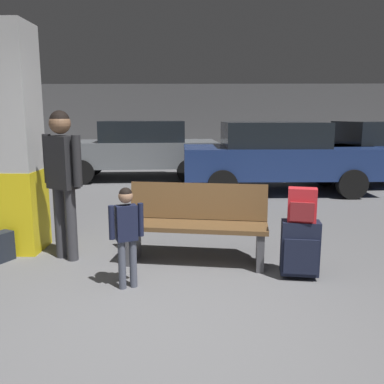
# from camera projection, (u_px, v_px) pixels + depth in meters

# --- Properties ---
(ground_plane) EXTENTS (18.00, 18.00, 0.10)m
(ground_plane) POSITION_uv_depth(u_px,v_px,m) (186.00, 214.00, 7.23)
(ground_plane) COLOR slate
(garage_back_wall) EXTENTS (18.00, 0.12, 2.80)m
(garage_back_wall) POSITION_uv_depth(u_px,v_px,m) (193.00, 122.00, 15.67)
(garage_back_wall) COLOR #565658
(garage_back_wall) RESTS_ON ground_plane
(structural_pillar) EXTENTS (0.57, 0.57, 2.71)m
(structural_pillar) POSITION_uv_depth(u_px,v_px,m) (13.00, 142.00, 4.94)
(structural_pillar) COLOR yellow
(structural_pillar) RESTS_ON ground_plane
(bench) EXTENTS (1.65, 0.71, 0.89)m
(bench) POSITION_uv_depth(u_px,v_px,m) (196.00, 224.00, 4.67)
(bench) COLOR brown
(bench) RESTS_ON ground_plane
(suitcase) EXTENTS (0.40, 0.27, 0.60)m
(suitcase) POSITION_uv_depth(u_px,v_px,m) (300.00, 248.00, 4.21)
(suitcase) COLOR #191E33
(suitcase) RESTS_ON ground_plane
(backpack_bright) EXTENTS (0.31, 0.24, 0.34)m
(backpack_bright) POSITION_uv_depth(u_px,v_px,m) (302.00, 205.00, 4.13)
(backpack_bright) COLOR red
(backpack_bright) RESTS_ON suitcase
(child) EXTENTS (0.31, 0.19, 0.99)m
(child) POSITION_uv_depth(u_px,v_px,m) (126.00, 227.00, 3.92)
(child) COLOR #4C5160
(child) RESTS_ON ground_plane
(adult) EXTENTS (0.51, 0.35, 1.71)m
(adult) POSITION_uv_depth(u_px,v_px,m) (62.00, 169.00, 4.66)
(adult) COLOR #38383D
(adult) RESTS_ON ground_plane
(backpack_dark_floor) EXTENTS (0.28, 0.32, 0.34)m
(backpack_dark_floor) POSITION_uv_depth(u_px,v_px,m) (0.00, 247.00, 4.73)
(backpack_dark_floor) COLOR #1E232D
(backpack_dark_floor) RESTS_ON ground_plane
(parked_car_far) EXTENTS (4.24, 2.09, 1.51)m
(parked_car_far) POSITION_uv_depth(u_px,v_px,m) (139.00, 148.00, 10.75)
(parked_car_far) COLOR slate
(parked_car_far) RESTS_ON ground_plane
(parked_car_near) EXTENTS (4.17, 1.94, 1.51)m
(parked_car_near) POSITION_uv_depth(u_px,v_px,m) (277.00, 155.00, 8.90)
(parked_car_near) COLOR navy
(parked_car_near) RESTS_ON ground_plane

